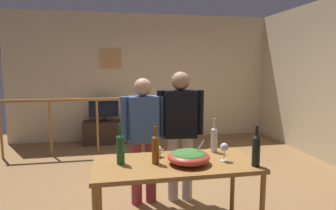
{
  "coord_description": "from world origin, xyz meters",
  "views": [
    {
      "loc": [
        -0.72,
        -3.63,
        1.68
      ],
      "look_at": [
        -0.14,
        -0.63,
        1.26
      ],
      "focal_mm": 30.91,
      "sensor_mm": 36.0,
      "label": 1
    }
  ],
  "objects_px": {
    "salad_bowl": "(189,156)",
    "wine_glass": "(224,148)",
    "serving_table": "(176,169)",
    "mug_white": "(157,152)",
    "flat_screen_tv": "(104,109)",
    "wine_bottle_amber": "(155,148)",
    "framed_picture": "(111,59)",
    "stair_railing": "(127,115)",
    "wine_bottle_green": "(120,148)",
    "wine_bottle_clear": "(214,139)",
    "person_standing_left": "(143,132)",
    "wine_bottle_dark": "(256,150)",
    "tv_console": "(105,132)",
    "person_standing_right": "(180,126)"
  },
  "relations": [
    {
      "from": "flat_screen_tv",
      "to": "mug_white",
      "type": "xyz_separation_m",
      "value": [
        0.62,
        -3.46,
        0.04
      ]
    },
    {
      "from": "stair_railing",
      "to": "wine_bottle_dark",
      "type": "bearing_deg",
      "value": -72.58
    },
    {
      "from": "wine_bottle_amber",
      "to": "person_standing_right",
      "type": "distance_m",
      "value": 0.87
    },
    {
      "from": "framed_picture",
      "to": "person_standing_right",
      "type": "xyz_separation_m",
      "value": [
        0.83,
        -3.21,
        -0.89
      ]
    },
    {
      "from": "serving_table",
      "to": "mug_white",
      "type": "height_order",
      "value": "mug_white"
    },
    {
      "from": "tv_console",
      "to": "wine_bottle_clear",
      "type": "relative_size",
      "value": 2.46
    },
    {
      "from": "flat_screen_tv",
      "to": "serving_table",
      "type": "bearing_deg",
      "value": -78.08
    },
    {
      "from": "wine_bottle_amber",
      "to": "framed_picture",
      "type": "bearing_deg",
      "value": 95.82
    },
    {
      "from": "tv_console",
      "to": "wine_bottle_clear",
      "type": "xyz_separation_m",
      "value": [
        1.25,
        -3.43,
        0.66
      ]
    },
    {
      "from": "salad_bowl",
      "to": "wine_bottle_green",
      "type": "xyz_separation_m",
      "value": [
        -0.63,
        0.12,
        0.08
      ]
    },
    {
      "from": "wine_bottle_dark",
      "to": "mug_white",
      "type": "xyz_separation_m",
      "value": [
        -0.85,
        0.44,
        -0.11
      ]
    },
    {
      "from": "stair_railing",
      "to": "salad_bowl",
      "type": "bearing_deg",
      "value": -82.13
    },
    {
      "from": "serving_table",
      "to": "mug_white",
      "type": "relative_size",
      "value": 13.84
    },
    {
      "from": "stair_railing",
      "to": "salad_bowl",
      "type": "distance_m",
      "value": 3.05
    },
    {
      "from": "stair_railing",
      "to": "person_standing_left",
      "type": "distance_m",
      "value": 2.2
    },
    {
      "from": "flat_screen_tv",
      "to": "wine_bottle_green",
      "type": "height_order",
      "value": "wine_bottle_green"
    },
    {
      "from": "wine_bottle_amber",
      "to": "mug_white",
      "type": "height_order",
      "value": "wine_bottle_amber"
    },
    {
      "from": "framed_picture",
      "to": "person_standing_left",
      "type": "height_order",
      "value": "framed_picture"
    },
    {
      "from": "framed_picture",
      "to": "stair_railing",
      "type": "distance_m",
      "value": 1.53
    },
    {
      "from": "flat_screen_tv",
      "to": "wine_bottle_clear",
      "type": "xyz_separation_m",
      "value": [
        1.25,
        -3.4,
        0.14
      ]
    },
    {
      "from": "wine_bottle_clear",
      "to": "serving_table",
      "type": "bearing_deg",
      "value": -152.4
    },
    {
      "from": "wine_glass",
      "to": "stair_railing",
      "type": "bearing_deg",
      "value": 104.4
    },
    {
      "from": "stair_railing",
      "to": "wine_bottle_dark",
      "type": "height_order",
      "value": "wine_bottle_dark"
    },
    {
      "from": "stair_railing",
      "to": "wine_bottle_clear",
      "type": "bearing_deg",
      "value": -73.93
    },
    {
      "from": "framed_picture",
      "to": "wine_bottle_green",
      "type": "relative_size",
      "value": 1.21
    },
    {
      "from": "framed_picture",
      "to": "mug_white",
      "type": "relative_size",
      "value": 4.08
    },
    {
      "from": "framed_picture",
      "to": "salad_bowl",
      "type": "xyz_separation_m",
      "value": [
        0.71,
        -4.04,
        -1.01
      ]
    },
    {
      "from": "mug_white",
      "to": "wine_bottle_green",
      "type": "bearing_deg",
      "value": -159.23
    },
    {
      "from": "salad_bowl",
      "to": "mug_white",
      "type": "xyz_separation_m",
      "value": [
        -0.26,
        0.26,
        -0.02
      ]
    },
    {
      "from": "wine_bottle_green",
      "to": "flat_screen_tv",
      "type": "bearing_deg",
      "value": 94.01
    },
    {
      "from": "serving_table",
      "to": "salad_bowl",
      "type": "relative_size",
      "value": 3.88
    },
    {
      "from": "serving_table",
      "to": "person_standing_left",
      "type": "relative_size",
      "value": 1.02
    },
    {
      "from": "framed_picture",
      "to": "person_standing_right",
      "type": "bearing_deg",
      "value": -75.54
    },
    {
      "from": "salad_bowl",
      "to": "wine_glass",
      "type": "relative_size",
      "value": 2.23
    },
    {
      "from": "stair_railing",
      "to": "mug_white",
      "type": "height_order",
      "value": "stair_railing"
    },
    {
      "from": "wine_bottle_green",
      "to": "wine_bottle_amber",
      "type": "distance_m",
      "value": 0.33
    },
    {
      "from": "wine_glass",
      "to": "wine_bottle_amber",
      "type": "height_order",
      "value": "wine_bottle_amber"
    },
    {
      "from": "wine_bottle_dark",
      "to": "wine_glass",
      "type": "bearing_deg",
      "value": 140.31
    },
    {
      "from": "tv_console",
      "to": "stair_railing",
      "type": "bearing_deg",
      "value": -57.23
    },
    {
      "from": "stair_railing",
      "to": "person_standing_right",
      "type": "distance_m",
      "value": 2.27
    },
    {
      "from": "wine_bottle_amber",
      "to": "salad_bowl",
      "type": "bearing_deg",
      "value": -12.15
    },
    {
      "from": "wine_glass",
      "to": "wine_bottle_clear",
      "type": "relative_size",
      "value": 0.49
    },
    {
      "from": "wine_bottle_clear",
      "to": "mug_white",
      "type": "relative_size",
      "value": 3.25
    },
    {
      "from": "wine_bottle_green",
      "to": "wine_bottle_amber",
      "type": "xyz_separation_m",
      "value": [
        0.32,
        -0.05,
        -0.01
      ]
    },
    {
      "from": "flat_screen_tv",
      "to": "person_standing_left",
      "type": "distance_m",
      "value": 2.94
    },
    {
      "from": "stair_railing",
      "to": "wine_bottle_green",
      "type": "xyz_separation_m",
      "value": [
        -0.21,
        -2.9,
        0.19
      ]
    },
    {
      "from": "flat_screen_tv",
      "to": "person_standing_left",
      "type": "relative_size",
      "value": 0.4
    },
    {
      "from": "mug_white",
      "to": "wine_bottle_clear",
      "type": "bearing_deg",
      "value": 4.83
    },
    {
      "from": "salad_bowl",
      "to": "wine_glass",
      "type": "distance_m",
      "value": 0.36
    },
    {
      "from": "wine_bottle_clear",
      "to": "person_standing_left",
      "type": "height_order",
      "value": "person_standing_left"
    }
  ]
}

